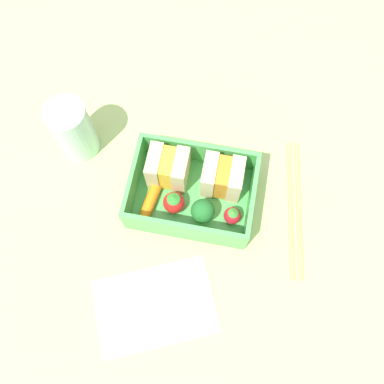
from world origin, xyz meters
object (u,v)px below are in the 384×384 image
at_px(sandwich_center_left, 222,177).
at_px(broccoli_floret, 203,211).
at_px(strawberry_left, 174,202).
at_px(folded_napkin, 155,306).
at_px(drinking_glass, 73,130).
at_px(sandwich_left, 168,168).
at_px(strawberry_far_left, 232,215).
at_px(chopstick_pair, 295,207).
at_px(carrot_stick_far_left, 150,201).

distance_m(sandwich_center_left, broccoli_floret, 0.05).
height_order(strawberry_left, folded_napkin, strawberry_left).
xyz_separation_m(broccoli_floret, drinking_glass, (-0.20, 0.08, 0.01)).
xyz_separation_m(sandwich_center_left, folded_napkin, (-0.06, -0.18, -0.04)).
height_order(drinking_glass, folded_napkin, drinking_glass).
xyz_separation_m(sandwich_left, sandwich_center_left, (0.08, 0.00, 0.00)).
height_order(strawberry_far_left, folded_napkin, strawberry_far_left).
distance_m(chopstick_pair, drinking_glass, 0.33).
xyz_separation_m(broccoli_floret, folded_napkin, (-0.04, -0.13, -0.03)).
height_order(sandwich_center_left, broccoli_floret, sandwich_center_left).
bearing_deg(drinking_glass, sandwich_center_left, -7.52).
relative_size(chopstick_pair, drinking_glass, 2.09).
bearing_deg(drinking_glass, chopstick_pair, -6.85).
xyz_separation_m(sandwich_center_left, carrot_stick_far_left, (-0.09, -0.05, -0.02)).
bearing_deg(chopstick_pair, drinking_glass, 173.15).
bearing_deg(folded_napkin, sandwich_center_left, 72.25).
relative_size(sandwich_left, strawberry_left, 1.59).
distance_m(sandwich_left, strawberry_left, 0.05).
bearing_deg(sandwich_center_left, broccoli_floret, -109.54).
bearing_deg(sandwich_center_left, chopstick_pair, -5.51).
bearing_deg(sandwich_left, strawberry_left, -69.32).
bearing_deg(carrot_stick_far_left, drinking_glass, 149.24).
distance_m(broccoli_floret, folded_napkin, 0.14).
height_order(strawberry_left, chopstick_pair, strawberry_left).
xyz_separation_m(drinking_glass, folded_napkin, (0.16, -0.21, -0.05)).
height_order(strawberry_far_left, drinking_glass, drinking_glass).
bearing_deg(broccoli_floret, sandwich_left, 138.61).
distance_m(broccoli_floret, chopstick_pair, 0.14).
height_order(chopstick_pair, drinking_glass, drinking_glass).
distance_m(sandwich_center_left, chopstick_pair, 0.12).
distance_m(carrot_stick_far_left, broccoli_floret, 0.08).
height_order(sandwich_left, chopstick_pair, sandwich_left).
relative_size(sandwich_center_left, strawberry_far_left, 1.92).
relative_size(broccoli_floret, drinking_glass, 0.42).
relative_size(broccoli_floret, strawberry_far_left, 1.37).
height_order(strawberry_left, drinking_glass, drinking_glass).
relative_size(sandwich_center_left, broccoli_floret, 1.40).
height_order(sandwich_center_left, chopstick_pair, sandwich_center_left).
height_order(sandwich_center_left, carrot_stick_far_left, sandwich_center_left).
xyz_separation_m(carrot_stick_far_left, folded_napkin, (0.04, -0.14, -0.02)).
relative_size(chopstick_pair, folded_napkin, 1.33).
height_order(carrot_stick_far_left, strawberry_left, strawberry_left).
xyz_separation_m(sandwich_left, folded_napkin, (0.02, -0.18, -0.04)).
height_order(sandwich_left, broccoli_floret, sandwich_left).
xyz_separation_m(strawberry_left, chopstick_pair, (0.17, 0.03, -0.02)).
bearing_deg(carrot_stick_far_left, broccoli_floret, -4.14).
bearing_deg(sandwich_left, drinking_glass, 168.56).
relative_size(strawberry_left, drinking_glass, 0.37).
distance_m(carrot_stick_far_left, folded_napkin, 0.14).
relative_size(strawberry_far_left, drinking_glass, 0.30).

